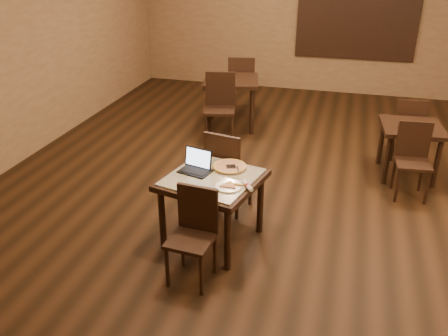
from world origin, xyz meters
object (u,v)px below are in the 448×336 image
(laptop, at_px, (197,165))
(other_table_a_chair_far, at_px, (408,125))
(other_table_a_chair_near, at_px, (413,155))
(other_table_b, at_px, (231,87))
(chair_main_near, at_px, (194,229))
(tiled_table, at_px, (212,185))
(chair_main_far, at_px, (226,168))
(other_table_b_chair_near, at_px, (220,103))
(other_table_b_chair_far, at_px, (241,82))
(other_table_a, at_px, (411,134))
(pizza_pan, at_px, (230,168))

(laptop, xyz_separation_m, other_table_a_chair_far, (2.31, 2.64, -0.29))
(other_table_a_chair_near, distance_m, other_table_b, 3.28)
(chair_main_near, relative_size, other_table_b, 0.87)
(chair_main_near, bearing_deg, other_table_a_chair_near, 52.33)
(tiled_table, xyz_separation_m, chair_main_far, (-0.02, 0.61, -0.09))
(other_table_a_chair_far, bearing_deg, other_table_b_chair_near, -5.84)
(chair_main_far, relative_size, other_table_b, 0.96)
(other_table_b_chair_far, bearing_deg, other_table_b_chair_near, 75.70)
(tiled_table, bearing_deg, other_table_a_chair_near, 51.14)
(other_table_a_chair_near, bearing_deg, tiled_table, -147.21)
(tiled_table, height_order, other_table_b, other_table_b)
(chair_main_far, distance_m, other_table_a_chair_far, 3.01)
(tiled_table, xyz_separation_m, other_table_b_chair_far, (-0.66, 4.02, -0.05))
(tiled_table, relative_size, other_table_a, 1.31)
(other_table_a, bearing_deg, pizza_pan, -140.81)
(tiled_table, relative_size, chair_main_far, 1.08)
(chair_main_near, bearing_deg, other_table_b_chair_near, 106.73)
(pizza_pan, relative_size, other_table_b_chair_near, 0.30)
(other_table_b, bearing_deg, other_table_a, -35.71)
(chair_main_far, height_order, other_table_a_chair_near, chair_main_far)
(tiled_table, distance_m, pizza_pan, 0.29)
(laptop, distance_m, other_table_b_chair_near, 2.72)
(laptop, bearing_deg, pizza_pan, 37.53)
(pizza_pan, distance_m, other_table_b_chair_far, 3.86)
(tiled_table, distance_m, chair_main_far, 0.62)
(chair_main_near, xyz_separation_m, other_table_a_chair_near, (2.09, 2.27, 0.01))
(other_table_a_chair_far, xyz_separation_m, other_table_b, (-2.79, 0.65, 0.16))
(tiled_table, distance_m, other_table_b_chair_near, 2.85)
(chair_main_near, distance_m, chair_main_far, 1.23)
(other_table_b, relative_size, other_table_b_chair_near, 0.98)
(pizza_pan, height_order, other_table_a_chair_near, other_table_a_chair_near)
(other_table_a, relative_size, other_table_a_chair_near, 0.90)
(laptop, xyz_separation_m, other_table_a_chair_near, (2.29, 1.55, -0.29))
(chair_main_far, bearing_deg, pizza_pan, 122.17)
(chair_main_far, relative_size, other_table_a, 1.21)
(chair_main_near, relative_size, other_table_b_chair_near, 0.85)
(other_table_a_chair_far, xyz_separation_m, other_table_b_chair_far, (-2.77, 1.28, 0.08))
(other_table_a_chair_far, bearing_deg, other_table_a, 83.73)
(pizza_pan, xyz_separation_m, other_table_a_chair_near, (1.97, 1.41, -0.24))
(other_table_b_chair_near, bearing_deg, other_table_a, -23.86)
(chair_main_near, relative_size, other_table_a_chair_near, 0.98)
(other_table_a, bearing_deg, other_table_b_chair_near, 163.13)
(other_table_a_chair_far, height_order, other_table_b_chair_near, other_table_b_chair_near)
(chair_main_far, bearing_deg, other_table_a_chair_near, -142.03)
(other_table_a, xyz_separation_m, other_table_b_chair_far, (-2.76, 1.83, 0.01))
(other_table_a_chair_near, bearing_deg, laptop, -151.41)
(laptop, distance_m, other_table_a, 3.12)
(pizza_pan, height_order, other_table_b, other_table_b)
(chair_main_far, height_order, other_table_b, chair_main_far)
(laptop, distance_m, pizza_pan, 0.35)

